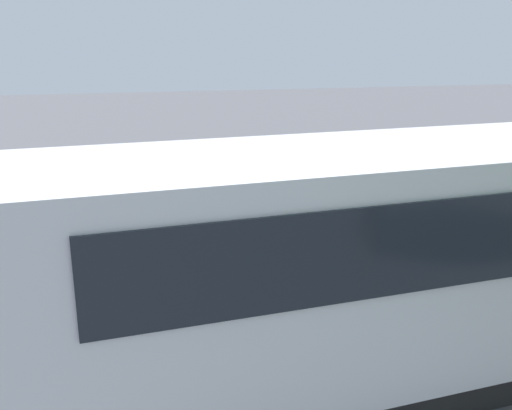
# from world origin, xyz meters

# --- Properties ---
(ground_plane) EXTENTS (80.00, 80.00, 0.00)m
(ground_plane) POSITION_xyz_m (0.00, 0.00, 0.00)
(ground_plane) COLOR #4C4C51
(tour_bus) EXTENTS (11.14, 3.26, 3.25)m
(tour_bus) POSITION_xyz_m (-0.96, 5.01, 1.65)
(tour_bus) COLOR silver
(tour_bus) RESTS_ON ground_plane
(spectator_far_left) EXTENTS (0.57, 0.32, 1.71)m
(spectator_far_left) POSITION_xyz_m (-1.34, 1.94, 1.01)
(spectator_far_left) COLOR black
(spectator_far_left) RESTS_ON ground_plane
(spectator_left) EXTENTS (0.58, 0.37, 1.78)m
(spectator_left) POSITION_xyz_m (-0.31, 1.89, 1.06)
(spectator_left) COLOR black
(spectator_left) RESTS_ON ground_plane
(spectator_centre) EXTENTS (0.58, 0.36, 1.78)m
(spectator_centre) POSITION_xyz_m (0.72, 2.14, 1.07)
(spectator_centre) COLOR black
(spectator_centre) RESTS_ON ground_plane
(parked_motorcycle_silver) EXTENTS (2.05, 0.58, 0.99)m
(parked_motorcycle_silver) POSITION_xyz_m (1.02, 2.77, 0.48)
(parked_motorcycle_silver) COLOR black
(parked_motorcycle_silver) RESTS_ON ground_plane
(stunt_motorcycle) EXTENTS (1.87, 0.85, 1.84)m
(stunt_motorcycle) POSITION_xyz_m (2.32, -2.63, 1.04)
(stunt_motorcycle) COLOR black
(stunt_motorcycle) RESTS_ON ground_plane
(traffic_cone) EXTENTS (0.34, 0.34, 0.63)m
(traffic_cone) POSITION_xyz_m (0.26, -1.55, 0.30)
(traffic_cone) COLOR orange
(traffic_cone) RESTS_ON ground_plane
(bay_line_a) EXTENTS (0.12, 3.86, 0.01)m
(bay_line_a) POSITION_xyz_m (-2.87, -0.86, 0.00)
(bay_line_a) COLOR white
(bay_line_a) RESTS_ON ground_plane
(bay_line_b) EXTENTS (0.12, 4.81, 0.01)m
(bay_line_b) POSITION_xyz_m (-0.32, -0.86, 0.00)
(bay_line_b) COLOR white
(bay_line_b) RESTS_ON ground_plane
(bay_line_c) EXTENTS (0.12, 4.15, 0.01)m
(bay_line_c) POSITION_xyz_m (2.22, -0.86, 0.00)
(bay_line_c) COLOR white
(bay_line_c) RESTS_ON ground_plane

